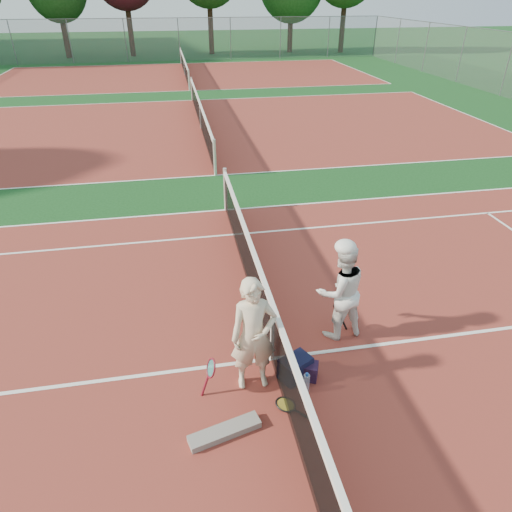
{
  "coord_description": "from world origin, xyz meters",
  "views": [
    {
      "loc": [
        -1.17,
        -5.03,
        4.82
      ],
      "look_at": [
        0.0,
        1.31,
        1.05
      ],
      "focal_mm": 32.0,
      "sensor_mm": 36.0,
      "label": 1
    }
  ],
  "objects_px": {
    "player_b": "(341,291)",
    "racket_spare": "(286,405)",
    "player_a": "(254,335)",
    "racket_black_held": "(338,319)",
    "water_bottle": "(306,383)",
    "net_main": "(272,333)",
    "sports_bag_purple": "(306,370)",
    "sports_bag_navy": "(295,368)",
    "racket_red": "(212,377)"
  },
  "relations": [
    {
      "from": "player_a",
      "to": "racket_black_held",
      "type": "distance_m",
      "value": 1.81
    },
    {
      "from": "racket_red",
      "to": "racket_black_held",
      "type": "bearing_deg",
      "value": 10.68
    },
    {
      "from": "racket_spare",
      "to": "player_b",
      "type": "bearing_deg",
      "value": -84.48
    },
    {
      "from": "net_main",
      "to": "sports_bag_navy",
      "type": "distance_m",
      "value": 0.6
    },
    {
      "from": "net_main",
      "to": "sports_bag_purple",
      "type": "relative_size",
      "value": 34.73
    },
    {
      "from": "racket_spare",
      "to": "sports_bag_purple",
      "type": "bearing_deg",
      "value": -84.75
    },
    {
      "from": "water_bottle",
      "to": "racket_black_held",
      "type": "bearing_deg",
      "value": 53.53
    },
    {
      "from": "net_main",
      "to": "water_bottle",
      "type": "distance_m",
      "value": 0.87
    },
    {
      "from": "net_main",
      "to": "racket_black_held",
      "type": "bearing_deg",
      "value": 19.34
    },
    {
      "from": "racket_black_held",
      "to": "racket_spare",
      "type": "relative_size",
      "value": 0.92
    },
    {
      "from": "net_main",
      "to": "player_a",
      "type": "relative_size",
      "value": 6.4
    },
    {
      "from": "player_a",
      "to": "racket_black_held",
      "type": "xyz_separation_m",
      "value": [
        1.51,
        0.82,
        -0.58
      ]
    },
    {
      "from": "player_b",
      "to": "sports_bag_purple",
      "type": "relative_size",
      "value": 5.19
    },
    {
      "from": "net_main",
      "to": "racket_spare",
      "type": "relative_size",
      "value": 18.28
    },
    {
      "from": "player_a",
      "to": "sports_bag_purple",
      "type": "relative_size",
      "value": 5.43
    },
    {
      "from": "racket_black_held",
      "to": "sports_bag_purple",
      "type": "relative_size",
      "value": 1.76
    },
    {
      "from": "player_b",
      "to": "water_bottle",
      "type": "relative_size",
      "value": 5.47
    },
    {
      "from": "net_main",
      "to": "racket_spare",
      "type": "bearing_deg",
      "value": -90.66
    },
    {
      "from": "player_a",
      "to": "racket_spare",
      "type": "xyz_separation_m",
      "value": [
        0.34,
        -0.51,
        -0.83
      ]
    },
    {
      "from": "racket_black_held",
      "to": "racket_red",
      "type": "bearing_deg",
      "value": 7.68
    },
    {
      "from": "player_b",
      "to": "racket_spare",
      "type": "bearing_deg",
      "value": 40.39
    },
    {
      "from": "player_b",
      "to": "water_bottle",
      "type": "distance_m",
      "value": 1.55
    },
    {
      "from": "sports_bag_purple",
      "to": "racket_spare",
      "type": "bearing_deg",
      "value": -131.45
    },
    {
      "from": "racket_black_held",
      "to": "sports_bag_purple",
      "type": "bearing_deg",
      "value": 33.38
    },
    {
      "from": "player_b",
      "to": "racket_spare",
      "type": "relative_size",
      "value": 2.73
    },
    {
      "from": "net_main",
      "to": "sports_bag_purple",
      "type": "height_order",
      "value": "net_main"
    },
    {
      "from": "racket_spare",
      "to": "player_a",
      "type": "bearing_deg",
      "value": -9.86
    },
    {
      "from": "net_main",
      "to": "player_a",
      "type": "height_order",
      "value": "player_a"
    },
    {
      "from": "racket_black_held",
      "to": "water_bottle",
      "type": "height_order",
      "value": "racket_black_held"
    },
    {
      "from": "racket_spare",
      "to": "sports_bag_navy",
      "type": "bearing_deg",
      "value": -70.49
    },
    {
      "from": "net_main",
      "to": "player_a",
      "type": "bearing_deg",
      "value": -130.22
    },
    {
      "from": "player_b",
      "to": "water_bottle",
      "type": "xyz_separation_m",
      "value": [
        -0.83,
        -1.12,
        -0.67
      ]
    },
    {
      "from": "player_a",
      "to": "sports_bag_navy",
      "type": "distance_m",
      "value": 0.91
    },
    {
      "from": "player_b",
      "to": "racket_spare",
      "type": "distance_m",
      "value": 1.94
    },
    {
      "from": "player_b",
      "to": "racket_red",
      "type": "distance_m",
      "value": 2.35
    },
    {
      "from": "racket_red",
      "to": "racket_black_held",
      "type": "distance_m",
      "value": 2.29
    },
    {
      "from": "player_b",
      "to": "racket_red",
      "type": "relative_size",
      "value": 2.85
    },
    {
      "from": "sports_bag_navy",
      "to": "sports_bag_purple",
      "type": "xyz_separation_m",
      "value": [
        0.16,
        -0.03,
        -0.04
      ]
    },
    {
      "from": "sports_bag_navy",
      "to": "water_bottle",
      "type": "distance_m",
      "value": 0.31
    },
    {
      "from": "net_main",
      "to": "player_b",
      "type": "relative_size",
      "value": 6.69
    },
    {
      "from": "player_b",
      "to": "racket_spare",
      "type": "xyz_separation_m",
      "value": [
        -1.17,
        -1.33,
        -0.79
      ]
    },
    {
      "from": "net_main",
      "to": "racket_black_held",
      "type": "distance_m",
      "value": 1.25
    },
    {
      "from": "racket_spare",
      "to": "sports_bag_purple",
      "type": "xyz_separation_m",
      "value": [
        0.42,
        0.47,
        0.1
      ]
    },
    {
      "from": "racket_black_held",
      "to": "sports_bag_navy",
      "type": "relative_size",
      "value": 1.28
    },
    {
      "from": "player_a",
      "to": "player_b",
      "type": "height_order",
      "value": "player_a"
    },
    {
      "from": "racket_red",
      "to": "sports_bag_purple",
      "type": "distance_m",
      "value": 1.36
    },
    {
      "from": "racket_red",
      "to": "sports_bag_navy",
      "type": "distance_m",
      "value": 1.2
    },
    {
      "from": "sports_bag_navy",
      "to": "sports_bag_purple",
      "type": "bearing_deg",
      "value": -12.02
    },
    {
      "from": "racket_spare",
      "to": "sports_bag_navy",
      "type": "relative_size",
      "value": 1.38
    },
    {
      "from": "racket_spare",
      "to": "racket_black_held",
      "type": "bearing_deg",
      "value": -84.55
    }
  ]
}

